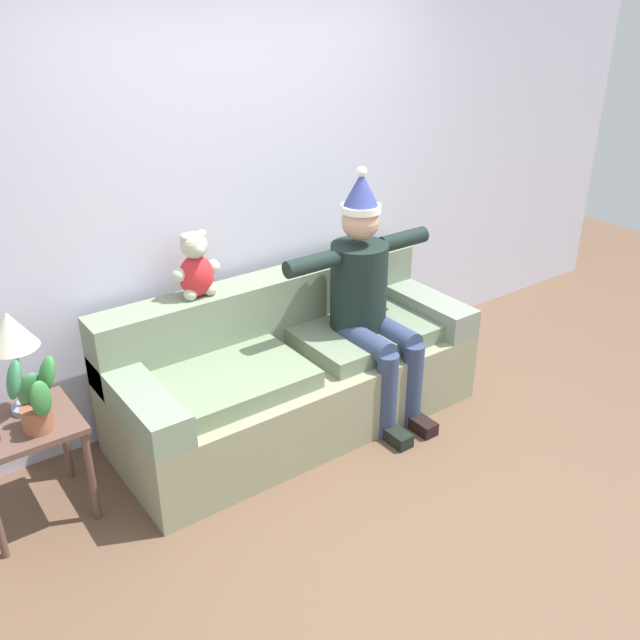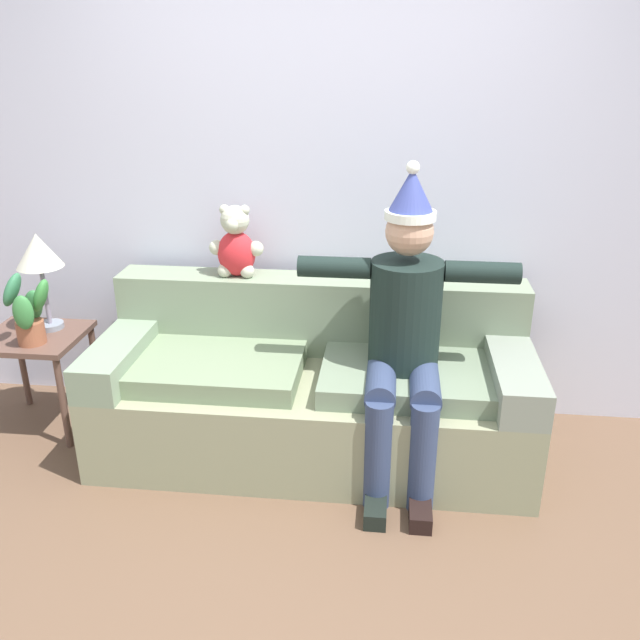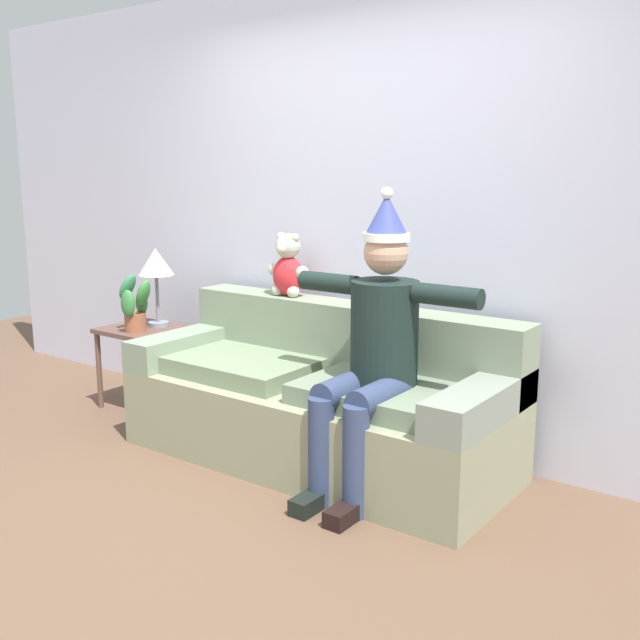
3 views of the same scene
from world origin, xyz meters
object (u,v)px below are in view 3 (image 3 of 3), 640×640
object	(u,v)px
couch	(321,401)
teddy_bear	(288,268)
table_lamp	(156,266)
person_seated	(374,342)
potted_plant	(135,306)
side_table	(143,341)

from	to	relation	value
couch	teddy_bear	size ratio (longest dim) A/B	5.67
teddy_bear	table_lamp	xyz separation A→B (m)	(-1.02, -0.13, -0.05)
table_lamp	couch	bearing A→B (deg)	-5.16
couch	person_seated	world-z (taller)	person_seated
teddy_bear	potted_plant	bearing A→B (deg)	-162.01
person_seated	side_table	world-z (taller)	person_seated
side_table	potted_plant	bearing A→B (deg)	-59.18
potted_plant	person_seated	bearing A→B (deg)	-3.02
couch	table_lamp	size ratio (longest dim) A/B	4.08
couch	person_seated	distance (m)	0.64
person_seated	potted_plant	size ratio (longest dim) A/B	3.82
teddy_bear	potted_plant	world-z (taller)	teddy_bear
person_seated	teddy_bear	xyz separation A→B (m)	(-0.89, 0.43, 0.25)
teddy_bear	potted_plant	size ratio (longest dim) A/B	0.96
person_seated	couch	bearing A→B (deg)	159.67
teddy_bear	side_table	size ratio (longest dim) A/B	0.70
teddy_bear	couch	bearing A→B (deg)	-31.00
table_lamp	potted_plant	distance (m)	0.31
couch	table_lamp	xyz separation A→B (m)	(-1.46, 0.13, 0.63)
table_lamp	person_seated	bearing A→B (deg)	-8.85
couch	person_seated	size ratio (longest dim) A/B	1.43
teddy_bear	potted_plant	xyz separation A→B (m)	(-1.01, -0.33, -0.29)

